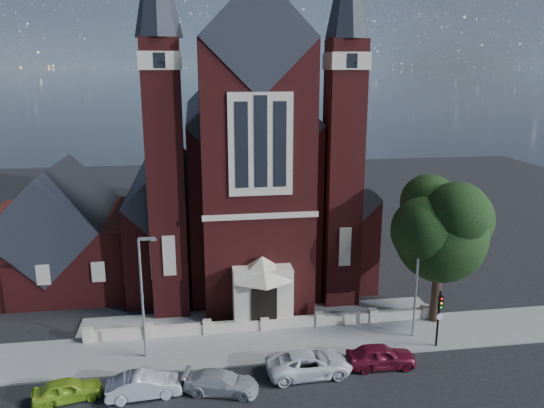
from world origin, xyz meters
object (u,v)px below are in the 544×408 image
at_px(traffic_signal, 439,312).
at_px(car_dark_red, 381,356).
at_px(car_lime_van, 67,390).
at_px(car_silver_b, 221,382).
at_px(church, 241,173).
at_px(parish_hall, 61,237).
at_px(street_lamp_left, 143,291).
at_px(car_white_suv, 309,363).
at_px(street_lamp_right, 418,275).
at_px(street_tree, 445,232).
at_px(car_silver_a, 144,385).

height_order(traffic_signal, car_dark_red, traffic_signal).
distance_m(traffic_signal, car_lime_van, 23.15).
bearing_deg(car_silver_b, car_lime_van, 101.66).
distance_m(traffic_signal, car_dark_red, 5.12).
distance_m(church, traffic_signal, 23.94).
height_order(church, parish_hall, church).
bearing_deg(church, car_lime_van, -117.62).
relative_size(street_lamp_left, car_white_suv, 1.54).
bearing_deg(car_white_suv, church, 2.14).
bearing_deg(street_lamp_left, car_dark_red, -12.64).
distance_m(street_lamp_left, car_lime_van, 6.88).
xyz_separation_m(church, car_white_suv, (1.97, -22.33, -7.46)).
xyz_separation_m(street_lamp_left, street_lamp_right, (18.00, 0.00, 0.00)).
bearing_deg(street_lamp_left, car_silver_b, -44.70).
relative_size(church, car_dark_red, 8.10).
bearing_deg(street_lamp_left, car_white_suv, -18.94).
distance_m(street_lamp_right, car_lime_van, 22.73).
bearing_deg(car_silver_b, traffic_signal, -63.48).
distance_m(traffic_signal, car_white_suv, 9.40).
bearing_deg(car_dark_red, street_tree, -48.73).
height_order(street_lamp_left, car_silver_b, street_lamp_left).
relative_size(parish_hall, traffic_signal, 3.05).
height_order(parish_hall, street_lamp_left, parish_hall).
relative_size(street_tree, car_silver_a, 2.56).
bearing_deg(traffic_signal, car_silver_b, -168.74).
relative_size(car_lime_van, car_silver_b, 0.87).
height_order(car_lime_van, car_dark_red, car_dark_red).
bearing_deg(traffic_signal, car_lime_van, -174.20).
xyz_separation_m(car_silver_a, car_silver_b, (4.35, -0.25, -0.07)).
bearing_deg(parish_hall, church, 17.16).
bearing_deg(car_lime_van, street_lamp_right, -92.13).
bearing_deg(street_lamp_right, car_silver_b, -161.79).
xyz_separation_m(street_lamp_right, car_silver_b, (-13.51, -4.44, -3.98)).
bearing_deg(car_dark_red, car_silver_b, 99.11).
height_order(street_tree, traffic_signal, street_tree).
distance_m(street_tree, car_lime_van, 25.97).
height_order(street_tree, car_dark_red, street_tree).
height_order(street_lamp_left, car_silver_a, street_lamp_left).
height_order(parish_hall, car_white_suv, parish_hall).
distance_m(car_white_suv, car_dark_red, 4.55).
height_order(car_lime_van, car_silver_a, car_silver_a).
bearing_deg(church, car_silver_a, -108.57).
height_order(church, street_tree, church).
height_order(street_lamp_left, traffic_signal, street_lamp_left).
xyz_separation_m(street_tree, car_dark_red, (-6.08, -4.94, -6.22)).
relative_size(parish_hall, car_dark_red, 2.83).
xyz_separation_m(church, street_lamp_right, (10.09, -18.94, -3.59)).
bearing_deg(street_tree, car_dark_red, -140.89).
bearing_deg(car_silver_b, street_tree, -53.72).
xyz_separation_m(parish_hall, car_lime_van, (4.05, -17.91, -3.37)).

